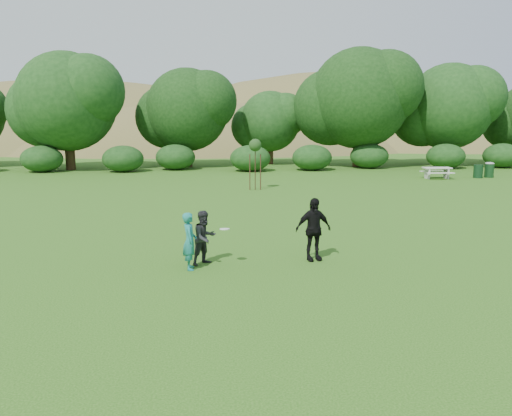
{
  "coord_description": "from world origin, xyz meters",
  "views": [
    {
      "loc": [
        -1.0,
        -12.78,
        3.93
      ],
      "look_at": [
        0.0,
        3.0,
        1.1
      ],
      "focal_mm": 35.0,
      "sensor_mm": 36.0,
      "label": 1
    }
  ],
  "objects_px": {
    "picnic_table": "(437,171)",
    "trash_can_lidded": "(489,170)",
    "player_teal": "(190,241)",
    "player_grey": "(205,238)",
    "player_black": "(313,229)",
    "sapling": "(255,147)",
    "trash_can_near": "(478,171)"
  },
  "relations": [
    {
      "from": "picnic_table",
      "to": "trash_can_lidded",
      "type": "relative_size",
      "value": 1.71
    },
    {
      "from": "player_teal",
      "to": "player_grey",
      "type": "relative_size",
      "value": 1.02
    },
    {
      "from": "picnic_table",
      "to": "player_black",
      "type": "bearing_deg",
      "value": -121.88
    },
    {
      "from": "player_black",
      "to": "trash_can_lidded",
      "type": "bearing_deg",
      "value": 37.61
    },
    {
      "from": "player_teal",
      "to": "sapling",
      "type": "xyz_separation_m",
      "value": [
        2.65,
        14.9,
        1.65
      ]
    },
    {
      "from": "player_teal",
      "to": "trash_can_near",
      "type": "bearing_deg",
      "value": -50.34
    },
    {
      "from": "trash_can_lidded",
      "to": "sapling",
      "type": "bearing_deg",
      "value": -162.94
    },
    {
      "from": "player_teal",
      "to": "picnic_table",
      "type": "bearing_deg",
      "value": -45.67
    },
    {
      "from": "player_black",
      "to": "picnic_table",
      "type": "distance_m",
      "value": 22.07
    },
    {
      "from": "player_teal",
      "to": "trash_can_lidded",
      "type": "relative_size",
      "value": 1.46
    },
    {
      "from": "trash_can_near",
      "to": "sapling",
      "type": "distance_m",
      "value": 16.23
    },
    {
      "from": "player_teal",
      "to": "picnic_table",
      "type": "distance_m",
      "value": 24.56
    },
    {
      "from": "player_grey",
      "to": "sapling",
      "type": "relative_size",
      "value": 0.52
    },
    {
      "from": "player_grey",
      "to": "trash_can_near",
      "type": "xyz_separation_m",
      "value": [
        17.66,
        19.24,
        -0.3
      ]
    },
    {
      "from": "player_black",
      "to": "sapling",
      "type": "height_order",
      "value": "sapling"
    },
    {
      "from": "player_teal",
      "to": "player_black",
      "type": "relative_size",
      "value": 0.86
    },
    {
      "from": "trash_can_near",
      "to": "sapling",
      "type": "bearing_deg",
      "value": -162.7
    },
    {
      "from": "player_teal",
      "to": "trash_can_lidded",
      "type": "distance_m",
      "value": 27.45
    },
    {
      "from": "player_black",
      "to": "trash_can_near",
      "type": "bearing_deg",
      "value": 38.94
    },
    {
      "from": "player_teal",
      "to": "player_black",
      "type": "distance_m",
      "value": 3.46
    },
    {
      "from": "sapling",
      "to": "player_black",
      "type": "bearing_deg",
      "value": -87.0
    },
    {
      "from": "player_black",
      "to": "sapling",
      "type": "bearing_deg",
      "value": 79.5
    },
    {
      "from": "player_grey",
      "to": "sapling",
      "type": "bearing_deg",
      "value": 40.27
    },
    {
      "from": "player_teal",
      "to": "picnic_table",
      "type": "height_order",
      "value": "player_teal"
    },
    {
      "from": "player_black",
      "to": "trash_can_near",
      "type": "height_order",
      "value": "player_black"
    },
    {
      "from": "player_teal",
      "to": "sapling",
      "type": "distance_m",
      "value": 15.22
    },
    {
      "from": "trash_can_near",
      "to": "trash_can_lidded",
      "type": "distance_m",
      "value": 0.91
    },
    {
      "from": "sapling",
      "to": "picnic_table",
      "type": "xyz_separation_m",
      "value": [
        12.4,
        4.5,
        -1.9
      ]
    },
    {
      "from": "picnic_table",
      "to": "trash_can_lidded",
      "type": "xyz_separation_m",
      "value": [
        3.86,
        0.49,
        0.02
      ]
    },
    {
      "from": "player_grey",
      "to": "player_black",
      "type": "bearing_deg",
      "value": -36.8
    },
    {
      "from": "trash_can_near",
      "to": "sapling",
      "type": "relative_size",
      "value": 0.32
    },
    {
      "from": "player_grey",
      "to": "player_black",
      "type": "xyz_separation_m",
      "value": [
        3.02,
        0.21,
        0.14
      ]
    }
  ]
}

